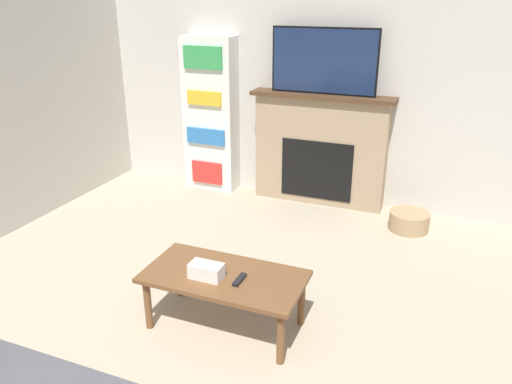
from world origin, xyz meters
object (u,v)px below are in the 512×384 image
Objects in this scene: fireplace at (320,149)px; coffee_table at (225,281)px; storage_basket at (409,221)px; tv at (324,61)px; bookshelf at (211,115)px.

fireplace is 1.39× the size of coffee_table.
coffee_table is (-0.00, -2.39, -0.24)m from fireplace.
coffee_table is 2.28m from storage_basket.
tv is at bearing -90.00° from fireplace.
tv is at bearing 160.99° from storage_basket.
coffee_table is 2.83× the size of storage_basket.
storage_basket is at bearing -8.55° from bookshelf.
fireplace is 1.38× the size of tv.
bookshelf is at bearing 118.39° from coffee_table.
fireplace is 0.91m from tv.
tv reaches higher than fireplace.
storage_basket is (1.01, 2.03, -0.26)m from coffee_table.
fireplace is at bearing 89.98° from coffee_table.
tv is 1.01× the size of coffee_table.
tv reaches higher than bookshelf.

